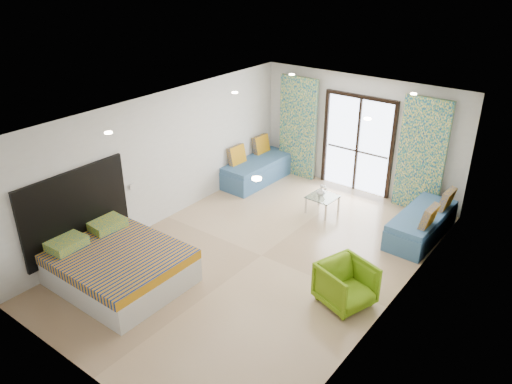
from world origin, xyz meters
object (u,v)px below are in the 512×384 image
Objects in this scene: armchair at (346,283)px; daybed_right at (422,224)px; bed at (117,265)px; coffee_table at (323,198)px; daybed_left at (257,169)px.

daybed_right is at bearing 14.30° from armchair.
bed is 3.84m from armchair.
bed is 3.27× the size of coffee_table.
coffee_table is (-2.09, -0.28, 0.05)m from daybed_right.
coffee_table is (2.14, -0.50, 0.04)m from daybed_left.
daybed_left reaches higher than armchair.
coffee_table is 3.12m from armchair.
armchair is at bearing 28.15° from bed.
daybed_right is 2.11m from coffee_table.
daybed_left is at bearing 166.93° from coffee_table.
bed is 4.84m from daybed_left.
daybed_right is (4.24, -0.22, -0.01)m from daybed_left.
daybed_left is 1.04× the size of daybed_right.
coffee_table is at bearing 70.73° from bed.
daybed_left is at bearing 72.10° from armchair.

